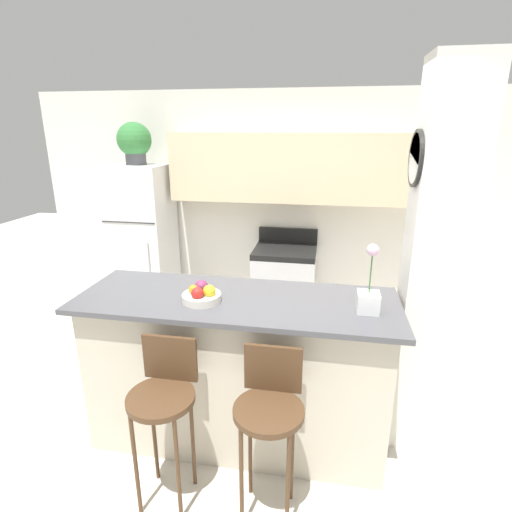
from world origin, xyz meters
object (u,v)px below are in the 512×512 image
Objects in this scene: potted_plant_on_fridge at (134,142)px; fruit_bowl at (202,295)px; stove_range at (284,287)px; bar_stool_left at (164,398)px; orchid_vase at (369,295)px; refrigerator at (144,244)px; trash_bin at (185,310)px; bar_stool_right at (270,411)px.

potted_plant_on_fridge is 2.43m from fruit_bowl.
stove_range is at bearing 79.81° from fruit_bowl.
fruit_bowl is at bearing 77.74° from bar_stool_left.
potted_plant_on_fridge is 3.07m from orchid_vase.
stove_range is (1.63, 0.01, -0.43)m from refrigerator.
stove_range is 2.82× the size of trash_bin.
refrigerator is 2.97m from orchid_vase.
bar_stool_right is 0.88m from orchid_vase.
potted_plant_on_fridge reaches higher than orchid_vase.
bar_stool_left is at bearing -102.26° from fruit_bowl.
bar_stool_right is at bearing -52.11° from potted_plant_on_fridge.
refrigerator is 1.13m from potted_plant_on_fridge.
bar_stool_right is (0.61, 0.00, 0.00)m from bar_stool_left.
refrigerator is 4.19× the size of orchid_vase.
potted_plant_on_fridge reaches higher than refrigerator.
potted_plant_on_fridge is 1.79× the size of fruit_bowl.
orchid_vase reaches higher than trash_bin.
potted_plant_on_fridge is at bearing 159.04° from trash_bin.
trash_bin is at bearing 121.00° from bar_stool_right.
refrigerator is at bearing 124.80° from fruit_bowl.
fruit_bowl is at bearing -55.20° from potted_plant_on_fridge.
refrigerator is 2.61m from bar_stool_left.
bar_stool_left is at bearing 180.00° from bar_stool_right.
orchid_vase is (0.52, 0.48, 0.52)m from bar_stool_right.
bar_stool_left is 0.65m from fruit_bowl.
stove_range is 2.38m from bar_stool_left.
bar_stool_left is 2.39× the size of orchid_vase.
orchid_vase is 2.62m from trash_bin.
trash_bin is (-1.10, -0.22, -0.27)m from stove_range.
trash_bin is at bearing 137.70° from orchid_vase.
orchid_vase is at bearing -38.28° from potted_plant_on_fridge.
fruit_bowl is (1.29, -1.86, 0.25)m from refrigerator.
bar_stool_right is (1.80, -2.31, -0.20)m from refrigerator.
fruit_bowl is (-1.03, -0.03, -0.06)m from orchid_vase.
stove_range is 1.15m from trash_bin.
trash_bin is (0.53, -0.20, -1.82)m from potted_plant_on_fridge.
fruit_bowl is (-0.51, 0.45, 0.45)m from bar_stool_right.
bar_stool_right is at bearing -59.00° from trash_bin.
refrigerator is at bearing -179.51° from stove_range.
trash_bin is at bearing -20.96° from potted_plant_on_fridge.
bar_stool_right is 2.51m from trash_bin.
bar_stool_left is 2.29× the size of potted_plant_on_fridge.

